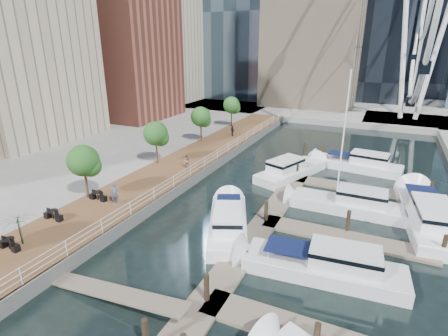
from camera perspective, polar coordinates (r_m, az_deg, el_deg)
The scene contains 16 objects.
ground at distance 22.94m, azimuth -7.32°, elevation -15.90°, with size 520.00×520.00×0.00m, color black.
boardwalk at distance 38.38m, azimuth -6.97°, elevation 0.05°, with size 6.00×60.00×1.00m, color brown.
seawall at distance 36.96m, azimuth -3.00°, elevation -0.60°, with size 0.25×60.00×1.00m, color #595954.
land_inland at distance 56.98m, azimuth -30.84°, elevation 3.88°, with size 48.00×90.00×1.00m, color gray.
land_far at distance 118.74m, azimuth 20.25°, elevation 12.30°, with size 200.00×114.00×1.00m, color gray.
pier at distance 68.89m, azimuth 27.69°, elevation 6.72°, with size 14.00×12.00×1.00m, color gray.
railing at distance 36.66m, azimuth -3.17°, elevation 0.92°, with size 0.10×60.00×1.05m, color white, non-canonical shape.
floating_docks at distance 28.69m, azimuth 17.65°, elevation -7.82°, with size 16.00×34.00×2.60m.
midrise_condos at distance 61.04m, azimuth -22.28°, elevation 18.41°, with size 19.00×67.00×28.00m.
street_trees at distance 37.80m, azimuth -11.11°, elevation 5.52°, with size 2.60×42.60×4.60m.
cafe_tables at distance 27.50m, azimuth -28.76°, elevation -8.64°, with size 2.50×13.70×0.74m.
yacht_foreground at distance 22.98m, azimuth 15.76°, elevation -16.48°, with size 2.79×10.43×2.15m, color silver, non-canonical shape.
pedestrian_near at distance 29.46m, azimuth -17.42°, elevation -4.04°, with size 0.65×0.43×1.78m, color #454D5C.
pedestrian_mid at distance 36.65m, azimuth -6.20°, elevation 1.18°, with size 0.71×0.56×1.47m, color #806758.
pedestrian_far at distance 49.26m, azimuth 1.40°, elevation 6.10°, with size 0.87×0.36×1.49m, color #2D3239.
moored_yachts at distance 31.03m, azimuth 18.71°, elevation -6.80°, with size 19.13×33.83×11.50m.
Camera 1 is at (10.34, -15.59, 13.27)m, focal length 28.00 mm.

